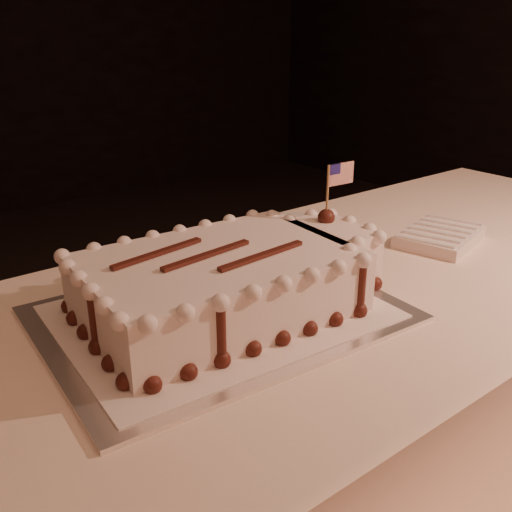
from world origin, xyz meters
TOP-DOWN VIEW (x-y plane):
  - banquet_table at (0.00, 0.60)m, footprint 2.40×0.80m
  - cake_board at (-0.11, 0.61)m, footprint 0.62×0.48m
  - doily at (-0.11, 0.61)m, footprint 0.55×0.43m
  - sheet_cake at (-0.08, 0.61)m, footprint 0.57×0.35m
  - napkin_stack at (0.50, 0.60)m, footprint 0.24×0.20m
  - side_plate at (0.31, 0.89)m, footprint 0.16×0.16m

SIDE VIEW (x-z plane):
  - banquet_table at x=0.00m, z-range 0.00..0.75m
  - cake_board at x=-0.11m, z-range 0.75..0.76m
  - side_plate at x=0.31m, z-range 0.75..0.76m
  - doily at x=-0.11m, z-range 0.76..0.76m
  - napkin_stack at x=0.50m, z-range 0.75..0.78m
  - sheet_cake at x=-0.08m, z-range 0.70..0.92m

